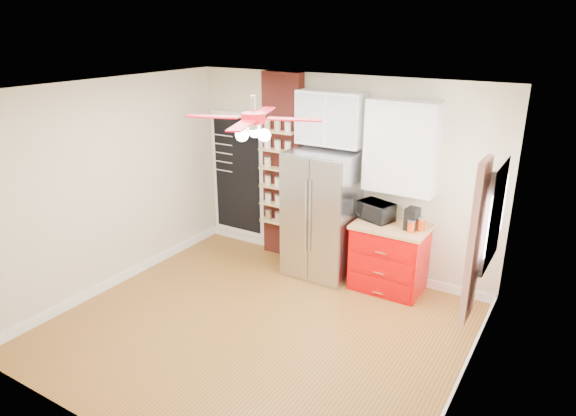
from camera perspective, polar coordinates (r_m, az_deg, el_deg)
The scene contains 21 objects.
floor at distance 6.09m, azimuth -3.34°, elevation -13.19°, with size 4.50×4.50×0.00m, color olive.
ceiling at distance 5.14m, azimuth -3.95°, elevation 12.92°, with size 4.50×4.50×0.00m, color white.
wall_back at distance 7.12m, azimuth 5.62°, elevation 3.71°, with size 4.50×0.02×2.70m, color beige.
wall_front at distance 4.15m, azimuth -19.77°, elevation -9.69°, with size 4.50×0.02×2.70m, color beige.
wall_left at distance 6.95m, azimuth -19.06°, elevation 2.29°, with size 0.02×4.00×2.70m, color beige.
wall_right at distance 4.66m, azimuth 19.88°, elevation -6.36°, with size 0.02×4.00×2.70m, color beige.
chalkboard at distance 8.01m, azimuth -5.57°, elevation 3.68°, with size 0.95×0.05×1.95m.
brick_pillar at distance 7.44m, azimuth -0.56°, elevation 4.52°, with size 0.60×0.16×2.70m, color maroon.
fridge at distance 6.97m, azimuth 3.78°, elevation -0.70°, with size 0.90×0.70×1.75m, color silver.
upper_glass_cabinet at distance 6.80m, azimuth 4.80°, elevation 9.91°, with size 0.90×0.35×0.70m, color white.
red_cabinet at distance 6.82m, azimuth 11.16°, elevation -5.38°, with size 0.94×0.64×0.90m.
upper_shelf_unit at distance 6.52m, azimuth 12.52°, elevation 6.59°, with size 0.90×0.30×1.15m, color white.
window at distance 5.42m, azimuth 21.98°, elevation -0.68°, with size 0.04×0.75×1.05m, color white.
curtain at distance 4.95m, azimuth 20.10°, elevation -3.58°, with size 0.06×0.40×1.55m, color #AC2716.
ceiling_fan at distance 5.18m, azimuth -3.87°, elevation 9.89°, with size 1.40×1.40×0.44m.
toaster_oven at distance 6.75m, azimuth 9.74°, elevation -0.34°, with size 0.44×0.30×0.24m, color black.
coffee_maker at distance 6.51m, azimuth 13.61°, elevation -1.18°, with size 0.14×0.18×0.28m, color black.
canister_left at distance 6.45m, azimuth 13.50°, elevation -2.05°, with size 0.09×0.09×0.14m, color red.
canister_right at distance 6.54m, azimuth 14.55°, elevation -1.81°, with size 0.11×0.11×0.15m, color #AD3009.
pantry_jar_oats at distance 7.38m, azimuth -2.26°, elevation 5.11°, with size 0.09×0.09×0.14m, color beige.
pantry_jar_beans at distance 7.24m, azimuth -0.28°, elevation 4.87°, with size 0.08×0.08×0.14m, color olive.
Camera 1 is at (2.94, -4.17, 3.32)m, focal length 32.00 mm.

